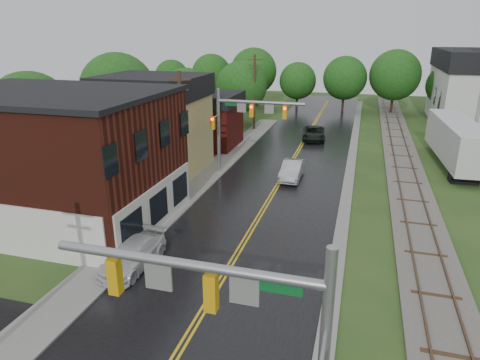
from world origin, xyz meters
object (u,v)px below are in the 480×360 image
at_px(utility_pole_b, 181,130).
at_px(tree_left_c, 187,95).
at_px(tree_left_a, 32,116).
at_px(suv_dark, 314,133).
at_px(tree_left_b, 119,93).
at_px(tree_left_e, 242,88).
at_px(brick_building, 54,157).
at_px(traffic_signal_near, 240,315).
at_px(pickup_white, 133,255).
at_px(semi_trailer, 457,140).
at_px(construction_barrel, 125,264).
at_px(utility_pole_c, 254,91).
at_px(sedan_silver, 292,170).
at_px(traffic_signal_far, 243,117).

bearing_deg(utility_pole_b, tree_left_c, 111.49).
relative_size(tree_left_a, suv_dark, 1.66).
height_order(tree_left_b, tree_left_e, tree_left_b).
relative_size(brick_building, traffic_signal_near, 1.95).
xyz_separation_m(utility_pole_b, pickup_white, (2.00, -11.31, -4.04)).
relative_size(suv_dark, semi_trailer, 0.40).
bearing_deg(tree_left_b, construction_barrel, -59.41).
distance_m(tree_left_b, pickup_white, 25.40).
distance_m(utility_pole_b, semi_trailer, 24.68).
height_order(utility_pole_c, tree_left_b, tree_left_b).
height_order(tree_left_a, semi_trailer, tree_left_a).
relative_size(utility_pole_c, pickup_white, 1.92).
xyz_separation_m(tree_left_c, construction_barrel, (8.95, -29.90, -3.99)).
bearing_deg(suv_dark, tree_left_c, 177.68).
bearing_deg(suv_dark, sedan_silver, -96.64).
distance_m(tree_left_e, construction_barrel, 36.37).
relative_size(tree_left_b, pickup_white, 2.07).
height_order(brick_building, sedan_silver, brick_building).
relative_size(utility_pole_b, tree_left_b, 0.93).
bearing_deg(tree_left_c, traffic_signal_far, -51.18).
relative_size(utility_pole_b, sedan_silver, 2.00).
xyz_separation_m(traffic_signal_near, tree_left_a, (-23.32, 19.90, 0.15)).
distance_m(utility_pole_b, pickup_white, 12.17).
height_order(traffic_signal_near, utility_pole_b, utility_pole_b).
height_order(brick_building, traffic_signal_far, brick_building).
distance_m(traffic_signal_near, tree_left_b, 36.73).
distance_m(tree_left_a, pickup_white, 19.28).
distance_m(tree_left_a, tree_left_c, 18.98).
relative_size(tree_left_a, tree_left_b, 0.89).
xyz_separation_m(tree_left_e, suv_dark, (9.78, -5.03, -4.09)).
relative_size(utility_pole_c, sedan_silver, 2.00).
distance_m(tree_left_b, tree_left_e, 16.67).
distance_m(tree_left_b, construction_barrel, 25.96).
bearing_deg(utility_pole_b, tree_left_b, 138.14).
height_order(tree_left_c, suv_dark, tree_left_c).
bearing_deg(tree_left_c, brick_building, -86.86).
relative_size(utility_pole_c, tree_left_a, 1.04).
bearing_deg(construction_barrel, traffic_signal_near, -43.69).
bearing_deg(utility_pole_b, construction_barrel, -81.01).
xyz_separation_m(traffic_signal_near, utility_pole_b, (-10.27, 20.00, -0.25)).
relative_size(tree_left_c, semi_trailer, 0.58).
height_order(utility_pole_b, suv_dark, utility_pole_b).
bearing_deg(suv_dark, traffic_signal_far, -113.69).
height_order(pickup_white, construction_barrel, pickup_white).
bearing_deg(suv_dark, pickup_white, -106.85).
xyz_separation_m(traffic_signal_near, tree_left_e, (-12.32, 43.90, -0.16)).
height_order(tree_left_a, construction_barrel, tree_left_a).
bearing_deg(construction_barrel, brick_building, 146.60).
bearing_deg(construction_barrel, tree_left_b, 120.59).
bearing_deg(semi_trailer, construction_barrel, -128.06).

